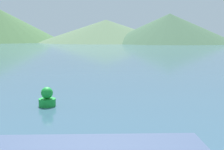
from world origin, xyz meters
The scene contains 3 objects.
buoy_marker centered at (-2.08, 13.43, 0.32)m, with size 0.67×0.67×0.77m.
hill_central centered at (-11.06, 111.13, 3.91)m, with size 47.74×47.74×7.83m.
hill_east centered at (10.29, 103.64, 4.68)m, with size 41.59×41.59×9.36m.
Camera 1 is at (1.63, 1.65, 2.83)m, focal length 50.00 mm.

